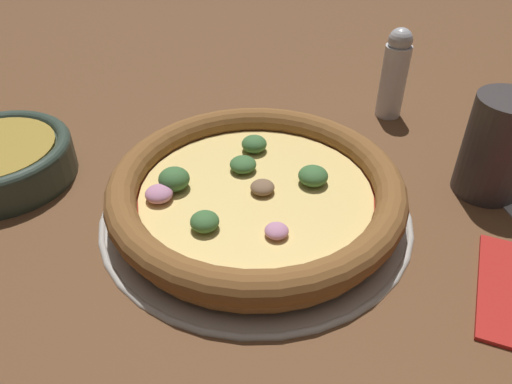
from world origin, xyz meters
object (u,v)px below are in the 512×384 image
at_px(pizza_tray, 256,209).
at_px(drinking_cup, 497,147).
at_px(pepper_shaker, 394,74).
at_px(pizza, 255,191).

distance_m(pizza_tray, drinking_cup, 0.25).
height_order(pizza_tray, pepper_shaker, pepper_shaker).
xyz_separation_m(pizza, pepper_shaker, (-0.24, 0.11, 0.03)).
bearing_deg(pizza_tray, drinking_cup, 114.23).
bearing_deg(drinking_cup, pizza_tray, -65.77).
relative_size(pizza, pepper_shaker, 2.50).
relative_size(pizza_tray, drinking_cup, 2.89).
xyz_separation_m(pizza_tray, pizza, (-0.00, -0.00, 0.02)).
distance_m(pizza, pepper_shaker, 0.27).
relative_size(pizza_tray, pizza, 1.07).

